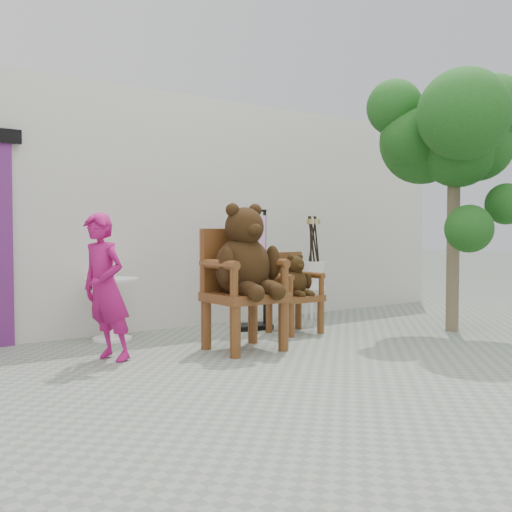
% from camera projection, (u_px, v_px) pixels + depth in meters
% --- Properties ---
extents(ground_plane, '(60.00, 60.00, 0.00)m').
position_uv_depth(ground_plane, '(341.00, 358.00, 5.83)').
color(ground_plane, gray).
rests_on(ground_plane, ground).
extents(back_wall, '(9.00, 1.00, 3.00)m').
position_uv_depth(back_wall, '(184.00, 212.00, 8.27)').
color(back_wall, beige).
rests_on(back_wall, ground).
extents(chair_big, '(0.72, 0.80, 1.53)m').
position_uv_depth(chair_big, '(243.00, 267.00, 6.22)').
color(chair_big, '#512B11').
rests_on(chair_big, ground).
extents(chair_small, '(0.56, 0.52, 0.98)m').
position_uv_depth(chair_small, '(293.00, 285.00, 7.30)').
color(chair_small, '#512B11').
rests_on(chair_small, ground).
extents(person, '(0.49, 0.59, 1.41)m').
position_uv_depth(person, '(106.00, 288.00, 5.65)').
color(person, '#A61463').
rests_on(person, ground).
extents(cafe_table, '(0.60, 0.60, 0.70)m').
position_uv_depth(cafe_table, '(112.00, 301.00, 6.80)').
color(cafe_table, white).
rests_on(cafe_table, ground).
extents(display_stand, '(0.52, 0.44, 1.51)m').
position_uv_depth(display_stand, '(252.00, 283.00, 7.56)').
color(display_stand, black).
rests_on(display_stand, ground).
extents(stool_bucket, '(0.32, 0.32, 1.45)m').
position_uv_depth(stool_bucket, '(314.00, 274.00, 8.40)').
color(stool_bucket, white).
rests_on(stool_bucket, ground).
extents(tree, '(1.80, 1.90, 3.16)m').
position_uv_depth(tree, '(452.00, 136.00, 7.24)').
color(tree, brown).
rests_on(tree, ground).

